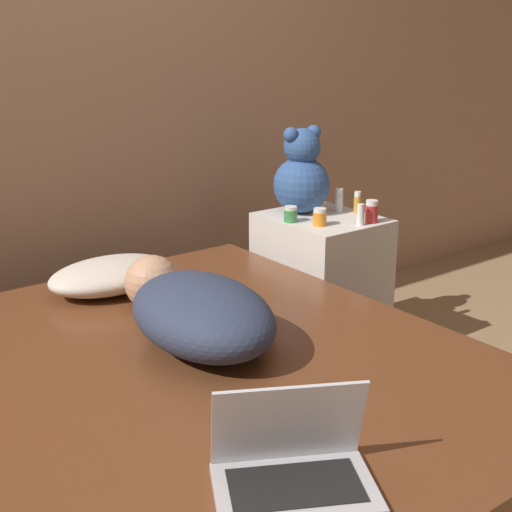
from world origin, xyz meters
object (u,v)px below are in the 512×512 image
at_px(pillow, 111,275).
at_px(bottle_clear, 339,201).
at_px(teddy_bear, 302,176).
at_px(bottle_orange, 320,217).
at_px(bottle_red, 372,212).
at_px(bottle_white, 361,215).
at_px(bottle_green, 291,214).
at_px(person_lying, 196,310).
at_px(bottle_amber, 357,203).
at_px(laptop, 292,464).

bearing_deg(pillow, bottle_clear, -1.91).
distance_m(pillow, bottle_clear, 1.08).
height_order(teddy_bear, bottle_orange, teddy_bear).
xyz_separation_m(bottle_clear, bottle_red, (-0.02, -0.21, -0.00)).
distance_m(bottle_orange, bottle_white, 0.17).
relative_size(teddy_bear, bottle_orange, 5.20).
bearing_deg(bottle_orange, bottle_clear, 28.70).
height_order(bottle_clear, bottle_red, bottle_clear).
bearing_deg(bottle_green, bottle_red, -38.51).
distance_m(person_lying, bottle_amber, 1.20).
relative_size(person_lying, bottle_amber, 7.81).
xyz_separation_m(pillow, bottle_green, (0.79, -0.04, 0.11)).
relative_size(person_lying, laptop, 1.94).
height_order(person_lying, teddy_bear, teddy_bear).
bearing_deg(laptop, person_lying, 100.63).
bearing_deg(pillow, laptop, -100.15).
distance_m(bottle_orange, bottle_red, 0.22).
bearing_deg(bottle_clear, bottle_green, -178.59).
relative_size(pillow, bottle_clear, 4.46).
bearing_deg(laptop, bottle_white, 68.34).
relative_size(laptop, bottle_white, 4.40).
height_order(person_lying, bottle_white, bottle_white).
bearing_deg(bottle_red, teddy_bear, 111.49).
distance_m(pillow, bottle_red, 1.09).
distance_m(bottle_clear, bottle_orange, 0.25).
height_order(teddy_bear, bottle_clear, teddy_bear).
distance_m(bottle_orange, bottle_amber, 0.27).
height_order(pillow, bottle_clear, bottle_clear).
distance_m(laptop, teddy_bear, 1.77).
distance_m(bottle_white, bottle_green, 0.28).
xyz_separation_m(pillow, teddy_bear, (0.93, 0.05, 0.24)).
bearing_deg(person_lying, laptop, -101.94).
xyz_separation_m(bottle_clear, bottle_amber, (0.04, -0.07, -0.00)).
bearing_deg(bottle_amber, teddy_bear, 139.19).
distance_m(pillow, bottle_green, 0.80).
relative_size(bottle_orange, bottle_amber, 0.75).
height_order(teddy_bear, bottle_amber, teddy_bear).
xyz_separation_m(laptop, bottle_white, (1.21, 1.01, 0.13)).
bearing_deg(teddy_bear, person_lying, -146.83).
relative_size(pillow, person_lying, 0.61).
relative_size(bottle_clear, bottle_orange, 1.43).
distance_m(teddy_bear, bottle_red, 0.35).
relative_size(pillow, teddy_bear, 1.23).
height_order(bottle_clear, bottle_orange, bottle_clear).
bearing_deg(bottle_red, person_lying, -163.76).
bearing_deg(bottle_green, bottle_clear, 1.41).
bearing_deg(bottle_clear, teddy_bear, 147.03).
bearing_deg(bottle_red, bottle_orange, 155.57).
height_order(pillow, bottle_amber, bottle_amber).
xyz_separation_m(pillow, bottle_clear, (1.07, -0.04, 0.13)).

